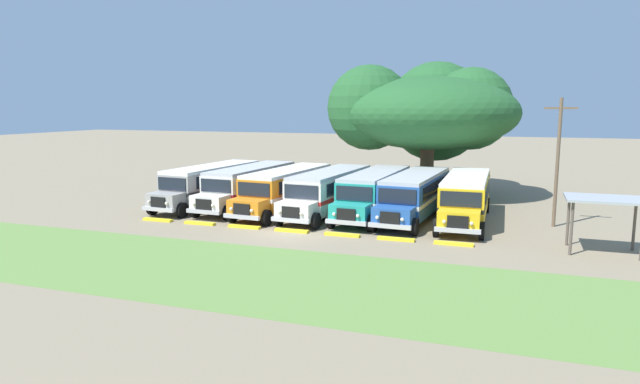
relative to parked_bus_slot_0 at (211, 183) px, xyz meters
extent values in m
plane|color=#84755B|center=(8.95, -6.42, -1.58)|extent=(220.00, 220.00, 0.00)
cube|color=olive|center=(8.95, -14.30, -1.58)|extent=(80.00, 8.81, 0.01)
cube|color=#9E9993|center=(0.02, 0.31, -0.03)|extent=(3.19, 9.36, 2.10)
cube|color=#282828|center=(0.02, 0.31, -0.20)|extent=(3.22, 9.38, 0.24)
cube|color=black|center=(1.31, 0.51, 0.47)|extent=(0.64, 7.98, 0.80)
cube|color=black|center=(-1.22, 0.70, 0.47)|extent=(0.64, 7.98, 0.80)
cube|color=silver|center=(0.02, 0.31, 1.13)|extent=(3.10, 9.26, 0.22)
cube|color=#9E9993|center=(-0.38, -4.98, -0.56)|extent=(2.30, 1.56, 1.05)
cube|color=black|center=(-0.43, -5.72, -0.53)|extent=(1.10, 0.18, 0.70)
cube|color=#B7B7BC|center=(-0.44, -5.76, -0.96)|extent=(2.41, 0.38, 0.24)
cube|color=black|center=(-0.33, -4.31, 0.47)|extent=(2.20, 0.23, 0.84)
cube|color=#282828|center=(0.37, 4.91, -0.14)|extent=(0.90, 0.13, 1.30)
sphere|color=#EAE5C6|center=(0.26, -5.82, -0.53)|extent=(0.20, 0.20, 0.20)
sphere|color=#EAE5C6|center=(-1.13, -5.71, -0.53)|extent=(0.20, 0.20, 0.20)
cylinder|color=black|center=(0.83, -4.97, -1.08)|extent=(0.35, 1.02, 1.00)
cylinder|color=black|center=(-1.57, -4.79, -1.08)|extent=(0.35, 1.02, 1.00)
cylinder|color=black|center=(1.45, 3.21, -1.08)|extent=(0.35, 1.02, 1.00)
cylinder|color=black|center=(-0.95, 3.39, -1.08)|extent=(0.35, 1.02, 1.00)
cube|color=silver|center=(3.03, 0.57, -0.03)|extent=(2.99, 9.32, 2.10)
cube|color=maroon|center=(3.03, 0.57, -0.20)|extent=(3.02, 9.34, 0.24)
cube|color=black|center=(4.31, 0.80, 0.47)|extent=(0.47, 7.99, 0.80)
cube|color=black|center=(1.77, 0.94, 0.47)|extent=(0.47, 7.99, 0.80)
cube|color=#B2B2B7|center=(3.03, 0.57, 1.13)|extent=(2.90, 9.22, 0.22)
cube|color=silver|center=(2.74, -4.72, -0.56)|extent=(2.27, 1.52, 1.05)
cube|color=black|center=(2.71, -5.46, -0.53)|extent=(1.10, 0.16, 0.70)
cube|color=#B7B7BC|center=(2.70, -5.50, -0.96)|extent=(2.41, 0.33, 0.24)
cube|color=black|center=(2.78, -4.05, 0.47)|extent=(2.20, 0.18, 0.84)
cube|color=maroon|center=(3.27, 5.18, -0.14)|extent=(0.90, 0.11, 1.30)
sphere|color=#EAE5C6|center=(3.40, -5.55, -0.53)|extent=(0.20, 0.20, 0.20)
sphere|color=#EAE5C6|center=(2.00, -5.47, -0.53)|extent=(0.20, 0.20, 0.20)
cylinder|color=black|center=(3.95, -4.69, -1.08)|extent=(0.33, 1.01, 1.00)
cylinder|color=black|center=(1.55, -4.56, -1.08)|extent=(0.33, 1.01, 1.00)
cylinder|color=black|center=(4.38, 3.50, -1.08)|extent=(0.33, 1.01, 1.00)
cylinder|color=black|center=(1.99, 3.63, -1.08)|extent=(0.33, 1.01, 1.00)
cube|color=orange|center=(6.14, -0.08, -0.03)|extent=(3.20, 9.36, 2.10)
cube|color=white|center=(6.14, -0.08, -0.20)|extent=(3.23, 9.39, 0.24)
cube|color=black|center=(7.43, 0.12, 0.47)|extent=(0.65, 7.98, 0.80)
cube|color=black|center=(4.90, 0.31, 0.47)|extent=(0.65, 7.98, 0.80)
cube|color=silver|center=(6.14, -0.08, 1.13)|extent=(3.11, 9.26, 0.22)
cube|color=orange|center=(5.74, -5.37, -0.56)|extent=(2.30, 1.56, 1.05)
cube|color=black|center=(5.68, -6.11, -0.53)|extent=(1.10, 0.18, 0.70)
cube|color=#B7B7BC|center=(5.68, -6.15, -0.96)|extent=(2.41, 0.38, 0.24)
cube|color=black|center=(5.79, -4.70, 0.47)|extent=(2.20, 0.23, 0.84)
cube|color=white|center=(6.50, 4.52, -0.14)|extent=(0.90, 0.13, 1.30)
sphere|color=#EAE5C6|center=(6.38, -6.21, -0.53)|extent=(0.20, 0.20, 0.20)
sphere|color=#EAE5C6|center=(4.98, -6.10, -0.53)|extent=(0.20, 0.20, 0.20)
cylinder|color=black|center=(6.94, -5.36, -1.08)|extent=(0.36, 1.02, 1.00)
cylinder|color=black|center=(4.55, -5.18, -1.08)|extent=(0.36, 1.02, 1.00)
cylinder|color=black|center=(7.57, 2.82, -1.08)|extent=(0.36, 1.02, 1.00)
cylinder|color=black|center=(5.18, 3.00, -1.08)|extent=(0.36, 1.02, 1.00)
cube|color=silver|center=(9.20, -0.01, -0.03)|extent=(3.14, 9.35, 2.10)
cube|color=red|center=(9.20, -0.01, -0.20)|extent=(3.17, 9.38, 0.24)
cube|color=black|center=(10.49, 0.20, 0.47)|extent=(0.60, 7.98, 0.80)
cube|color=black|center=(7.95, 0.38, 0.47)|extent=(0.60, 7.98, 0.80)
cube|color=#B2B2B7|center=(9.20, -0.01, 1.13)|extent=(3.06, 9.25, 0.22)
cube|color=silver|center=(8.83, -5.30, -0.56)|extent=(2.29, 1.55, 1.05)
cube|color=black|center=(8.77, -6.04, -0.53)|extent=(1.10, 0.18, 0.70)
cube|color=#B7B7BC|center=(8.77, -6.08, -0.96)|extent=(2.41, 0.37, 0.24)
cube|color=black|center=(8.87, -4.63, 0.47)|extent=(2.20, 0.21, 0.84)
cube|color=red|center=(9.53, 4.60, -0.14)|extent=(0.90, 0.12, 1.30)
sphere|color=#EAE5C6|center=(9.47, -6.14, -0.53)|extent=(0.20, 0.20, 0.20)
sphere|color=#EAE5C6|center=(8.07, -6.04, -0.53)|extent=(0.20, 0.20, 0.20)
cylinder|color=black|center=(10.03, -5.28, -1.08)|extent=(0.35, 1.02, 1.00)
cylinder|color=black|center=(7.64, -5.11, -1.08)|extent=(0.35, 1.02, 1.00)
cylinder|color=black|center=(10.61, 2.90, -1.08)|extent=(0.35, 1.02, 1.00)
cylinder|color=black|center=(8.21, 3.07, -1.08)|extent=(0.35, 1.02, 1.00)
cube|color=teal|center=(12.17, 0.48, -0.03)|extent=(2.84, 9.29, 2.10)
cube|color=white|center=(12.17, 0.48, -0.20)|extent=(2.87, 9.31, 0.24)
cube|color=black|center=(13.45, 0.73, 0.47)|extent=(0.33, 8.00, 0.80)
cube|color=black|center=(10.91, 0.83, 0.47)|extent=(0.33, 8.00, 0.80)
cube|color=#B2B2B7|center=(12.17, 0.48, 1.13)|extent=(2.75, 9.18, 0.22)
cube|color=teal|center=(11.97, -4.82, -0.56)|extent=(2.25, 1.48, 1.05)
cube|color=black|center=(11.94, -5.55, -0.53)|extent=(1.10, 0.14, 0.70)
cube|color=#B7B7BC|center=(11.94, -5.59, -0.96)|extent=(2.41, 0.29, 0.24)
cube|color=black|center=(11.99, -4.15, 0.47)|extent=(2.20, 0.14, 0.84)
cube|color=white|center=(12.33, 5.10, -0.14)|extent=(0.90, 0.09, 1.30)
sphere|color=#EAE5C6|center=(12.64, -5.63, -0.53)|extent=(0.20, 0.20, 0.20)
sphere|color=#EAE5C6|center=(11.24, -5.58, -0.53)|extent=(0.20, 0.20, 0.20)
cylinder|color=black|center=(13.17, -4.76, -1.08)|extent=(0.32, 1.01, 1.00)
cylinder|color=black|center=(10.77, -4.67, -1.08)|extent=(0.32, 1.01, 1.00)
cylinder|color=black|center=(13.47, 3.44, -1.08)|extent=(0.32, 1.01, 1.00)
cylinder|color=black|center=(11.08, 3.52, -1.08)|extent=(0.32, 1.01, 1.00)
cube|color=#23519E|center=(14.84, 0.33, -0.03)|extent=(3.06, 9.34, 2.10)
cube|color=silver|center=(14.84, 0.33, -0.20)|extent=(3.09, 9.36, 0.24)
cube|color=black|center=(16.13, 0.55, 0.47)|extent=(0.53, 7.99, 0.80)
cube|color=black|center=(13.60, 0.71, 0.47)|extent=(0.53, 7.99, 0.80)
cube|color=#B2B2B7|center=(14.84, 0.33, 1.13)|extent=(2.98, 9.23, 0.22)
cube|color=#23519E|center=(14.52, -4.96, -0.56)|extent=(2.28, 1.53, 1.05)
cube|color=black|center=(14.47, -5.69, -0.53)|extent=(1.10, 0.17, 0.70)
cube|color=#B7B7BC|center=(14.47, -5.73, -0.96)|extent=(2.41, 0.35, 0.24)
cube|color=black|center=(14.56, -4.29, 0.47)|extent=(2.20, 0.20, 0.84)
cube|color=silver|center=(15.13, 4.94, -0.14)|extent=(0.90, 0.12, 1.30)
sphere|color=#EAE5C6|center=(15.17, -5.79, -0.53)|extent=(0.20, 0.20, 0.20)
sphere|color=#EAE5C6|center=(13.77, -5.70, -0.53)|extent=(0.20, 0.20, 0.20)
cylinder|color=black|center=(15.72, -4.93, -1.08)|extent=(0.34, 1.02, 1.00)
cylinder|color=black|center=(13.33, -4.78, -1.08)|extent=(0.34, 1.02, 1.00)
cylinder|color=black|center=(16.23, 3.25, -1.08)|extent=(0.34, 1.02, 1.00)
cylinder|color=black|center=(13.83, 3.40, -1.08)|extent=(0.34, 1.02, 1.00)
cube|color=yellow|center=(17.94, 0.50, -0.03)|extent=(2.68, 9.25, 2.10)
cube|color=black|center=(17.94, 0.50, -0.20)|extent=(2.71, 9.27, 0.24)
cube|color=black|center=(19.21, 0.82, 0.47)|extent=(0.19, 8.00, 0.80)
cube|color=black|center=(16.67, 0.77, 0.47)|extent=(0.19, 8.00, 0.80)
cube|color=silver|center=(17.94, 0.50, 1.13)|extent=(2.59, 9.14, 0.22)
cube|color=yellow|center=(18.05, -4.80, -0.56)|extent=(2.23, 1.44, 1.05)
cube|color=black|center=(18.06, -5.54, -0.53)|extent=(1.10, 0.12, 0.70)
cube|color=#B7B7BC|center=(18.06, -5.58, -0.96)|extent=(2.40, 0.25, 0.24)
cube|color=black|center=(18.03, -4.13, 0.47)|extent=(2.20, 0.10, 0.84)
cube|color=black|center=(17.86, 5.11, -0.14)|extent=(0.90, 0.08, 1.30)
sphere|color=#EAE5C6|center=(18.76, -5.58, -0.53)|extent=(0.20, 0.20, 0.20)
sphere|color=#EAE5C6|center=(17.36, -5.61, -0.53)|extent=(0.20, 0.20, 0.20)
cylinder|color=black|center=(19.24, -4.68, -1.08)|extent=(0.30, 1.01, 1.00)
cylinder|color=black|center=(16.84, -4.73, -1.08)|extent=(0.30, 1.01, 1.00)
cylinder|color=black|center=(19.09, 3.52, -1.08)|extent=(0.30, 1.01, 1.00)
cylinder|color=black|center=(16.69, 3.47, -1.08)|extent=(0.30, 1.01, 1.00)
cube|color=yellow|center=(-0.07, -6.32, -1.51)|extent=(2.00, 0.36, 0.15)
cube|color=yellow|center=(2.94, -6.32, -1.51)|extent=(2.00, 0.36, 0.15)
cube|color=yellow|center=(5.94, -6.32, -1.51)|extent=(2.00, 0.36, 0.15)
cube|color=yellow|center=(8.95, -6.32, -1.51)|extent=(2.00, 0.36, 0.15)
cube|color=yellow|center=(11.96, -6.32, -1.51)|extent=(2.00, 0.36, 0.15)
cube|color=yellow|center=(14.97, -6.32, -1.51)|extent=(2.00, 0.36, 0.15)
cube|color=yellow|center=(17.97, -6.32, -1.51)|extent=(2.00, 0.36, 0.15)
cylinder|color=brown|center=(14.12, 9.17, 0.64)|extent=(1.07, 1.07, 4.43)
ellipsoid|color=#235628|center=(14.12, 9.17, 4.97)|extent=(13.86, 13.24, 5.65)
sphere|color=#235628|center=(17.24, 10.48, 5.30)|extent=(6.44, 6.44, 6.44)
sphere|color=#235628|center=(9.75, 7.81, 5.39)|extent=(6.64, 6.64, 6.64)
sphere|color=#235628|center=(14.12, 13.60, 5.04)|extent=(8.44, 8.44, 8.44)
cylinder|color=brown|center=(23.06, 0.26, 2.20)|extent=(0.20, 0.20, 7.57)
cube|color=brown|center=(23.06, 0.26, 5.38)|extent=(1.80, 0.12, 0.12)
cylinder|color=brown|center=(23.44, -6.39, -0.28)|extent=(0.14, 0.14, 2.60)
cylinder|color=brown|center=(26.44, -4.39, -0.28)|extent=(0.14, 0.14, 2.60)
cylinder|color=brown|center=(23.44, -4.39, -0.28)|extent=(0.14, 0.14, 2.60)
cube|color=#9EA3A8|center=(24.94, -5.39, 1.08)|extent=(3.60, 2.60, 0.12)
camera|label=1|loc=(20.80, -34.71, 5.48)|focal=31.07mm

